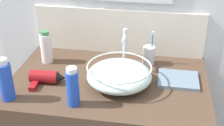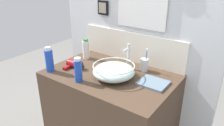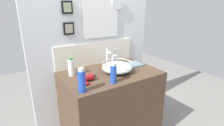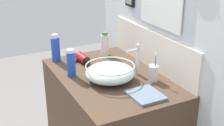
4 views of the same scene
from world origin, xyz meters
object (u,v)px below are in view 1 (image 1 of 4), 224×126
at_px(glass_bowl_sink, 119,75).
at_px(hand_towel, 178,79).
at_px(lotion_bottle, 46,47).
at_px(hair_drier, 46,78).
at_px(faucet, 125,46).
at_px(spray_bottle, 6,81).
at_px(toothbrush_cup, 149,55).
at_px(shampoo_bottle, 73,87).

xyz_separation_m(glass_bowl_sink, hand_towel, (0.29, 0.09, -0.05)).
relative_size(lotion_bottle, hand_towel, 0.92).
distance_m(hair_drier, lotion_bottle, 0.24).
distance_m(faucet, spray_bottle, 0.63).
bearing_deg(faucet, glass_bowl_sink, -90.00).
bearing_deg(hand_towel, hair_drier, -168.73).
height_order(glass_bowl_sink, spray_bottle, spray_bottle).
xyz_separation_m(glass_bowl_sink, lotion_bottle, (-0.44, 0.18, 0.03)).
xyz_separation_m(hair_drier, spray_bottle, (-0.13, -0.16, 0.07)).
distance_m(lotion_bottle, hand_towel, 0.74).
xyz_separation_m(hair_drier, lotion_bottle, (-0.08, 0.22, 0.06)).
relative_size(glass_bowl_sink, spray_bottle, 1.54).
xyz_separation_m(faucet, hand_towel, (0.29, -0.11, -0.11)).
bearing_deg(spray_bottle, hand_towel, 20.57).
bearing_deg(faucet, toothbrush_cup, 21.02).
bearing_deg(faucet, lotion_bottle, -177.19).
bearing_deg(glass_bowl_sink, shampoo_bottle, -131.75).
bearing_deg(shampoo_bottle, glass_bowl_sink, 48.25).
height_order(shampoo_bottle, lotion_bottle, shampoo_bottle).
bearing_deg(hair_drier, toothbrush_cup, 30.57).
height_order(faucet, lotion_bottle, faucet).
relative_size(toothbrush_cup, spray_bottle, 0.94).
distance_m(hair_drier, toothbrush_cup, 0.57).
distance_m(shampoo_bottle, lotion_bottle, 0.46).
bearing_deg(shampoo_bottle, lotion_bottle, 124.80).
height_order(toothbrush_cup, spray_bottle, spray_bottle).
height_order(glass_bowl_sink, hand_towel, glass_bowl_sink).
bearing_deg(shampoo_bottle, hand_towel, 31.29).
bearing_deg(glass_bowl_sink, lotion_bottle, 158.20).
distance_m(hair_drier, spray_bottle, 0.22).
relative_size(glass_bowl_sink, toothbrush_cup, 1.65).
relative_size(faucet, spray_bottle, 1.04).
bearing_deg(toothbrush_cup, glass_bowl_sink, -117.69).
xyz_separation_m(glass_bowl_sink, toothbrush_cup, (0.13, 0.25, -0.00)).
relative_size(shampoo_bottle, hand_towel, 0.93).
bearing_deg(lotion_bottle, hand_towel, -6.96).
relative_size(hair_drier, shampoo_bottle, 0.97).
distance_m(glass_bowl_sink, shampoo_bottle, 0.27).
height_order(hair_drier, shampoo_bottle, shampoo_bottle).
distance_m(lotion_bottle, spray_bottle, 0.39).
distance_m(glass_bowl_sink, faucet, 0.21).
distance_m(hair_drier, hand_towel, 0.67).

